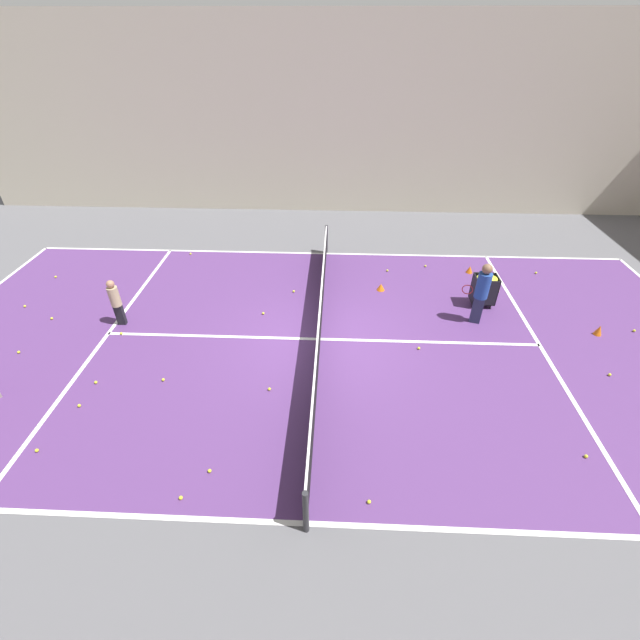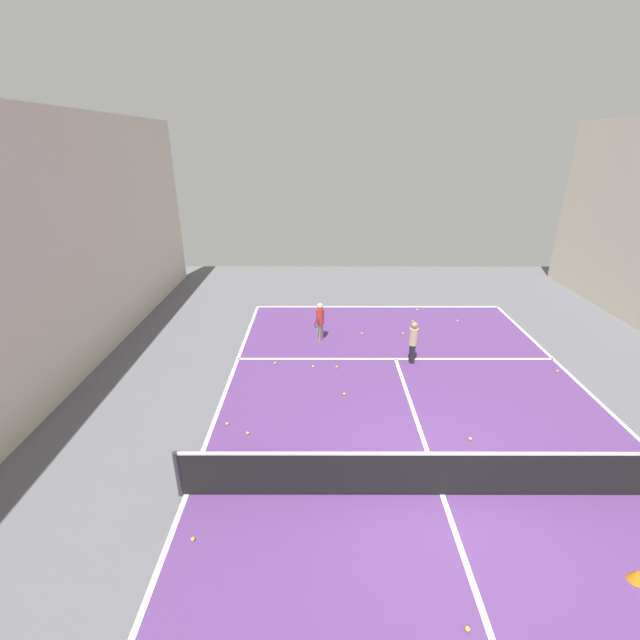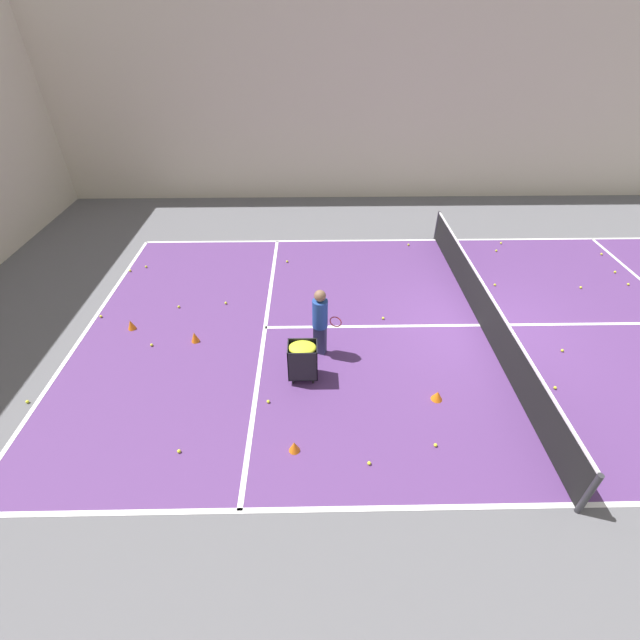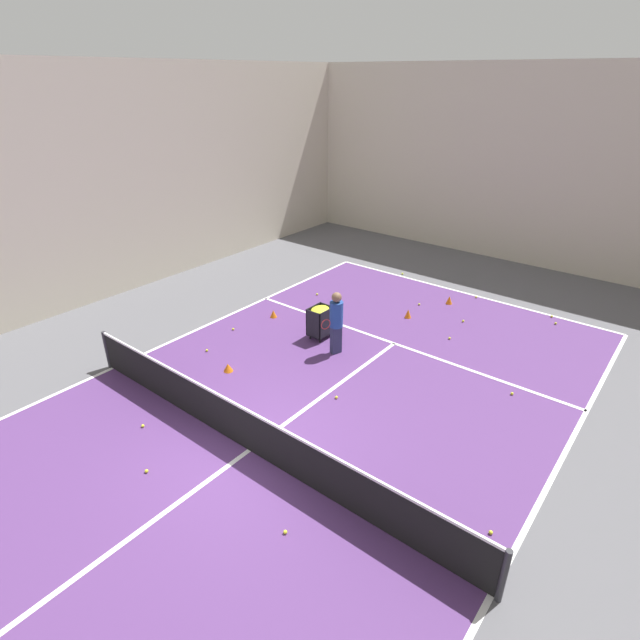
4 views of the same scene
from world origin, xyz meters
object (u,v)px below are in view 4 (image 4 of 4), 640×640
object	(u,v)px
ball_cart	(320,317)
tennis_net	(248,429)
coach_at_net	(336,319)
training_cone_1	(273,314)
training_cone_0	(449,300)

from	to	relation	value
ball_cart	tennis_net	bearing A→B (deg)	-68.12
coach_at_net	training_cone_1	bearing A→B (deg)	-80.82
training_cone_0	training_cone_1	distance (m)	5.71
coach_at_net	training_cone_0	distance (m)	4.99
coach_at_net	training_cone_0	world-z (taller)	coach_at_net
coach_at_net	training_cone_1	distance (m)	2.97
coach_at_net	ball_cart	world-z (taller)	coach_at_net
coach_at_net	ball_cart	bearing A→B (deg)	-94.86
ball_cart	training_cone_0	xyz separation A→B (m)	(1.84, 4.42, -0.53)
training_cone_0	training_cone_1	bearing A→B (deg)	-131.49
coach_at_net	training_cone_0	size ratio (longest dim) A/B	6.60
ball_cart	training_cone_1	size ratio (longest dim) A/B	4.08
tennis_net	training_cone_0	xyz separation A→B (m)	(0.01, 8.98, -0.39)
tennis_net	coach_at_net	bearing A→B (deg)	103.27
training_cone_0	coach_at_net	bearing A→B (deg)	-101.69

